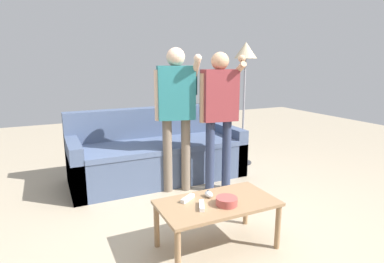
% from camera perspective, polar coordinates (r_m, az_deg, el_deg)
% --- Properties ---
extents(ground_plane, '(12.00, 12.00, 0.00)m').
position_cam_1_polar(ground_plane, '(2.87, 3.68, -17.99)').
color(ground_plane, tan).
extents(couch, '(2.14, 0.87, 0.87)m').
position_cam_1_polar(couch, '(4.04, -6.38, -4.16)').
color(couch, '#475675').
rests_on(couch, ground).
extents(coffee_table, '(0.92, 0.50, 0.39)m').
position_cam_1_polar(coffee_table, '(2.53, 4.61, -13.64)').
color(coffee_table, '#997551').
rests_on(coffee_table, ground).
extents(snack_bowl, '(0.16, 0.16, 0.06)m').
position_cam_1_polar(snack_bowl, '(2.45, 6.32, -12.49)').
color(snack_bowl, '#B24C47').
rests_on(snack_bowl, coffee_table).
extents(game_remote_nunchuk, '(0.06, 0.09, 0.05)m').
position_cam_1_polar(game_remote_nunchuk, '(2.57, 3.07, -11.32)').
color(game_remote_nunchuk, white).
rests_on(game_remote_nunchuk, coffee_table).
extents(floor_lamp, '(0.31, 0.31, 1.73)m').
position_cam_1_polar(floor_lamp, '(4.49, 9.68, 12.54)').
color(floor_lamp, '#2D2D33').
rests_on(floor_lamp, ground).
extents(player_center, '(0.46, 0.42, 1.61)m').
position_cam_1_polar(player_center, '(3.45, -2.89, 5.10)').
color(player_center, '#756656').
rests_on(player_center, ground).
extents(player_right, '(0.46, 0.35, 1.56)m').
position_cam_1_polar(player_right, '(3.49, 4.99, 4.70)').
color(player_right, '#2D3856').
rests_on(player_right, ground).
extents(game_remote_wand_near, '(0.10, 0.15, 0.03)m').
position_cam_1_polar(game_remote_wand_near, '(2.40, 1.78, -13.33)').
color(game_remote_wand_near, white).
rests_on(game_remote_wand_near, coffee_table).
extents(game_remote_wand_far, '(0.15, 0.11, 0.03)m').
position_cam_1_polar(game_remote_wand_far, '(2.51, -0.80, -12.06)').
color(game_remote_wand_far, white).
rests_on(game_remote_wand_far, coffee_table).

